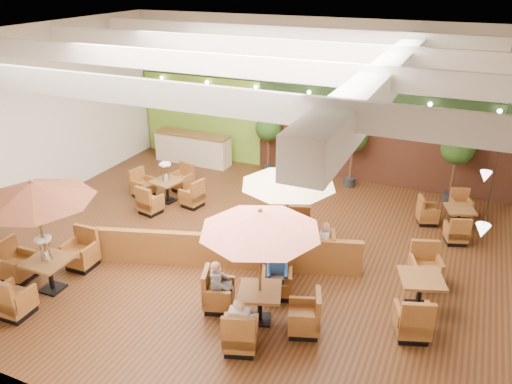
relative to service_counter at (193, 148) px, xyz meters
The scene contains 17 objects.
room 6.78m from the service_counter, 39.88° to the right, with size 14.04×14.00×5.52m.
service_counter is the anchor object (origin of this frame).
booth_divider 7.64m from the service_counter, 53.32° to the right, with size 6.74×0.18×0.93m, color brown.
table_0 8.85m from the service_counter, 82.58° to the right, with size 2.72×2.79×2.85m.
table_1 9.95m from the service_counter, 51.36° to the right, with size 2.81×2.81×2.72m.
table_2 7.80m from the service_counter, 41.37° to the right, with size 2.70×2.70×2.62m.
table_3 3.57m from the service_counter, 73.26° to the right, with size 2.61×2.61×1.52m.
table_4 10.95m from the service_counter, 32.51° to the right, with size 1.18×2.93×1.03m.
table_5 9.69m from the service_counter, ahead, with size 1.71×2.43×0.86m.
topiary_0 3.25m from the service_counter, ahead, with size 0.94×0.94×2.18m.
topiary_1 6.24m from the service_counter, ahead, with size 0.99×0.99×2.30m.
topiary_2 9.51m from the service_counter, ahead, with size 1.03×1.03×2.38m.
diner_0 10.67m from the service_counter, 54.70° to the right, with size 0.43×0.38×0.80m.
diner_1 9.11m from the service_counter, 47.45° to the right, with size 0.39×0.37×0.71m.
diner_2 9.28m from the service_counter, 56.16° to the right, with size 0.41×0.43×0.77m.
diner_3 8.37m from the service_counter, 46.29° to the right, with size 0.41×0.38×0.74m.
diner_4 8.45m from the service_counter, 37.09° to the right, with size 0.37×0.42×0.80m.
Camera 1 is at (5.20, -10.61, 7.03)m, focal length 35.00 mm.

